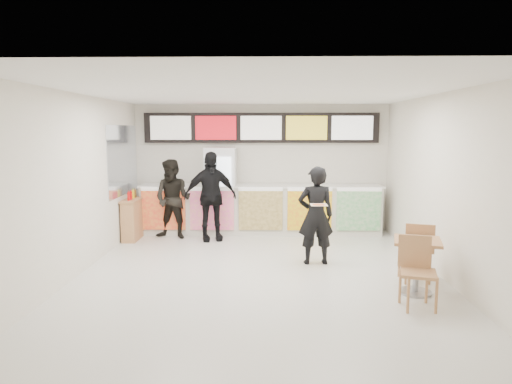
{
  "coord_description": "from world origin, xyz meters",
  "views": [
    {
      "loc": [
        0.12,
        -7.38,
        2.4
      ],
      "look_at": [
        -0.07,
        1.2,
        1.23
      ],
      "focal_mm": 32.0,
      "sensor_mm": 36.0,
      "label": 1
    }
  ],
  "objects_px": {
    "customer_main": "(316,215)",
    "customer_mid": "(210,196)",
    "customer_left": "(173,199)",
    "condiment_ledge": "(132,219)",
    "drinks_fridge": "(221,191)",
    "service_counter": "(261,209)",
    "cafe_table": "(417,256)"
  },
  "relations": [
    {
      "from": "drinks_fridge",
      "to": "customer_mid",
      "type": "relative_size",
      "value": 1.03
    },
    {
      "from": "cafe_table",
      "to": "service_counter",
      "type": "bearing_deg",
      "value": 136.27
    },
    {
      "from": "service_counter",
      "to": "cafe_table",
      "type": "xyz_separation_m",
      "value": [
        2.34,
        -3.93,
        -0.01
      ]
    },
    {
      "from": "customer_mid",
      "to": "condiment_ledge",
      "type": "bearing_deg",
      "value": 161.85
    },
    {
      "from": "drinks_fridge",
      "to": "customer_left",
      "type": "relative_size",
      "value": 1.13
    },
    {
      "from": "service_counter",
      "to": "cafe_table",
      "type": "relative_size",
      "value": 3.25
    },
    {
      "from": "drinks_fridge",
      "to": "cafe_table",
      "type": "bearing_deg",
      "value": -50.36
    },
    {
      "from": "customer_main",
      "to": "customer_mid",
      "type": "relative_size",
      "value": 0.91
    },
    {
      "from": "customer_main",
      "to": "cafe_table",
      "type": "relative_size",
      "value": 1.03
    },
    {
      "from": "customer_main",
      "to": "customer_mid",
      "type": "distance_m",
      "value": 2.72
    },
    {
      "from": "customer_left",
      "to": "condiment_ledge",
      "type": "height_order",
      "value": "customer_left"
    },
    {
      "from": "service_counter",
      "to": "drinks_fridge",
      "type": "xyz_separation_m",
      "value": [
        -0.93,
        0.02,
        0.43
      ]
    },
    {
      "from": "customer_mid",
      "to": "condiment_ledge",
      "type": "height_order",
      "value": "customer_mid"
    },
    {
      "from": "service_counter",
      "to": "customer_main",
      "type": "bearing_deg",
      "value": -67.44
    },
    {
      "from": "drinks_fridge",
      "to": "customer_mid",
      "type": "height_order",
      "value": "drinks_fridge"
    },
    {
      "from": "customer_mid",
      "to": "cafe_table",
      "type": "height_order",
      "value": "customer_mid"
    },
    {
      "from": "service_counter",
      "to": "customer_left",
      "type": "bearing_deg",
      "value": -164.39
    },
    {
      "from": "customer_left",
      "to": "customer_mid",
      "type": "xyz_separation_m",
      "value": [
        0.85,
        -0.16,
        0.09
      ]
    },
    {
      "from": "customer_main",
      "to": "cafe_table",
      "type": "distance_m",
      "value": 2.03
    },
    {
      "from": "customer_main",
      "to": "cafe_table",
      "type": "height_order",
      "value": "customer_main"
    },
    {
      "from": "condiment_ledge",
      "to": "service_counter",
      "type": "bearing_deg",
      "value": 13.69
    },
    {
      "from": "customer_left",
      "to": "customer_mid",
      "type": "height_order",
      "value": "customer_mid"
    },
    {
      "from": "customer_mid",
      "to": "cafe_table",
      "type": "xyz_separation_m",
      "value": [
        3.43,
        -3.23,
        -0.41
      ]
    },
    {
      "from": "service_counter",
      "to": "condiment_ledge",
      "type": "bearing_deg",
      "value": -166.31
    },
    {
      "from": "cafe_table",
      "to": "customer_left",
      "type": "bearing_deg",
      "value": 157.16
    },
    {
      "from": "service_counter",
      "to": "customer_main",
      "type": "xyz_separation_m",
      "value": [
        1.01,
        -2.43,
        0.31
      ]
    },
    {
      "from": "customer_mid",
      "to": "cafe_table",
      "type": "distance_m",
      "value": 4.72
    },
    {
      "from": "customer_main",
      "to": "customer_mid",
      "type": "xyz_separation_m",
      "value": [
        -2.1,
        1.73,
        0.09
      ]
    },
    {
      "from": "drinks_fridge",
      "to": "customer_main",
      "type": "height_order",
      "value": "drinks_fridge"
    },
    {
      "from": "service_counter",
      "to": "customer_mid",
      "type": "distance_m",
      "value": 1.36
    },
    {
      "from": "service_counter",
      "to": "drinks_fridge",
      "type": "height_order",
      "value": "drinks_fridge"
    },
    {
      "from": "customer_left",
      "to": "cafe_table",
      "type": "relative_size",
      "value": 1.03
    }
  ]
}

